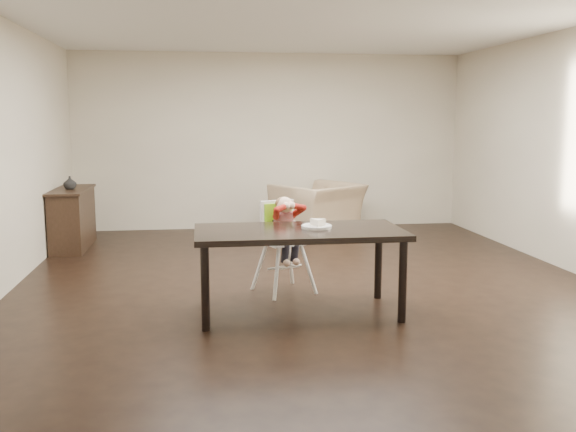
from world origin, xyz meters
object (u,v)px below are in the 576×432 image
(high_chair, at_px, (283,225))
(sideboard, at_px, (73,218))
(dining_table, at_px, (299,238))
(armchair, at_px, (318,200))

(high_chair, height_order, sideboard, high_chair)
(dining_table, distance_m, high_chair, 0.75)
(high_chair, distance_m, sideboard, 3.55)
(dining_table, xyz_separation_m, sideboard, (-2.52, 3.28, -0.27))
(dining_table, relative_size, sideboard, 1.43)
(sideboard, bearing_deg, high_chair, -45.63)
(dining_table, bearing_deg, high_chair, 93.69)
(armchair, height_order, sideboard, armchair)
(high_chair, xyz_separation_m, sideboard, (-2.48, 2.53, -0.27))
(high_chair, distance_m, armchair, 3.26)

